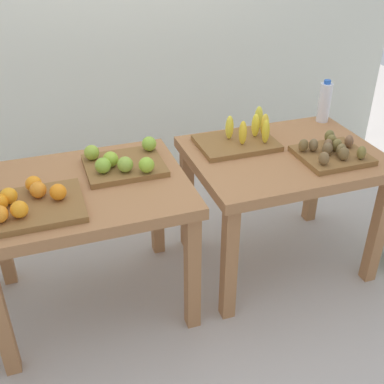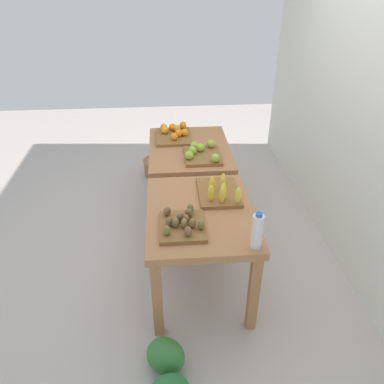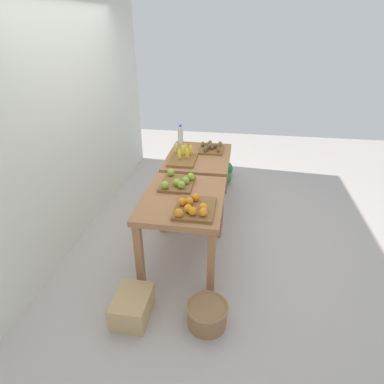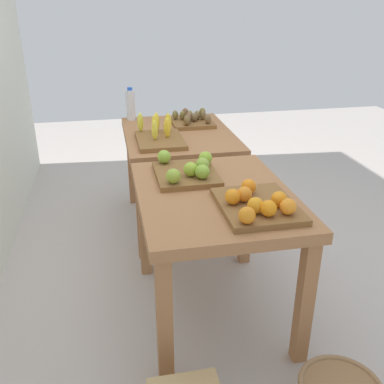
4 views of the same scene
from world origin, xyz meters
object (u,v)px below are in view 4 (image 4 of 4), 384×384
(banana_crate, at_px, (159,136))
(watermelon_pile, at_px, (192,166))
(apple_bin, at_px, (188,171))
(orange_bin, at_px, (257,204))
(water_bottle, at_px, (131,105))
(kiwi_bin, at_px, (192,120))
(display_table_right, at_px, (179,146))
(display_table_left, at_px, (214,211))

(banana_crate, bearing_deg, watermelon_pile, -22.45)
(apple_bin, bearing_deg, orange_bin, -153.36)
(banana_crate, bearing_deg, apple_bin, -174.28)
(apple_bin, relative_size, banana_crate, 0.94)
(water_bottle, bearing_deg, kiwi_bin, -116.72)
(display_table_right, bearing_deg, watermelon_pile, -17.44)
(water_bottle, distance_m, watermelon_pile, 1.09)
(apple_bin, bearing_deg, watermelon_pile, -12.17)
(display_table_left, distance_m, display_table_right, 1.12)
(kiwi_bin, xyz_separation_m, watermelon_pile, (0.72, -0.15, -0.67))
(display_table_right, bearing_deg, orange_bin, -174.02)
(display_table_left, relative_size, orange_bin, 2.29)
(display_table_left, xyz_separation_m, watermelon_pile, (2.05, -0.29, -0.53))
(orange_bin, distance_m, watermelon_pile, 2.41)
(display_table_left, bearing_deg, apple_bin, 23.31)
(orange_bin, height_order, apple_bin, apple_bin)
(display_table_right, xyz_separation_m, orange_bin, (-1.37, -0.14, 0.15))
(orange_bin, bearing_deg, apple_bin, 26.64)
(apple_bin, distance_m, kiwi_bin, 1.12)
(display_table_right, distance_m, apple_bin, 0.91)
(water_bottle, height_order, watermelon_pile, water_bottle)
(display_table_left, bearing_deg, water_bottle, 11.62)
(banana_crate, distance_m, watermelon_pile, 1.39)
(watermelon_pile, bearing_deg, orange_bin, 176.32)
(apple_bin, height_order, water_bottle, water_bottle)
(display_table_right, xyz_separation_m, apple_bin, (-0.89, 0.10, 0.15))
(display_table_right, relative_size, watermelon_pile, 1.50)
(display_table_left, relative_size, display_table_right, 1.00)
(apple_bin, height_order, banana_crate, banana_crate)
(water_bottle, xyz_separation_m, watermelon_pile, (0.49, -0.61, -0.76))
(display_table_right, xyz_separation_m, kiwi_bin, (0.21, -0.14, 0.15))
(apple_bin, bearing_deg, kiwi_bin, -12.58)
(display_table_left, xyz_separation_m, orange_bin, (-0.25, -0.14, 0.15))
(orange_bin, relative_size, kiwi_bin, 1.26)
(orange_bin, relative_size, apple_bin, 1.09)
(apple_bin, distance_m, banana_crate, 0.70)
(apple_bin, xyz_separation_m, water_bottle, (1.33, 0.22, 0.09))
(display_table_right, distance_m, watermelon_pile, 1.11)
(apple_bin, bearing_deg, banana_crate, 5.72)
(display_table_left, bearing_deg, display_table_right, 0.00)
(display_table_left, relative_size, apple_bin, 2.49)
(display_table_left, height_order, water_bottle, water_bottle)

